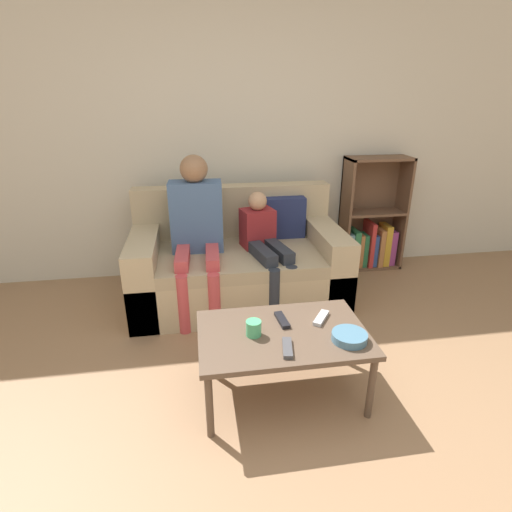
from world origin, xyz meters
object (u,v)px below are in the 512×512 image
at_px(person_child, 265,244).
at_px(tv_remote_0, 282,320).
at_px(coffee_table, 283,338).
at_px(person_adult, 197,223).
at_px(bookshelf, 370,228).
at_px(tv_remote_1, 321,318).
at_px(snack_bowl, 349,337).
at_px(tv_remote_2, 287,348).
at_px(cup_near, 254,328).
at_px(couch, 238,264).

distance_m(person_child, tv_remote_0, 1.00).
height_order(coffee_table, person_adult, person_adult).
relative_size(bookshelf, tv_remote_1, 6.63).
xyz_separation_m(coffee_table, person_adult, (-0.44, 1.17, 0.34)).
xyz_separation_m(tv_remote_1, snack_bowl, (0.09, -0.23, 0.01)).
distance_m(person_adult, tv_remote_2, 1.43).
xyz_separation_m(bookshelf, cup_near, (-1.44, -1.72, 0.06)).
xyz_separation_m(couch, person_child, (0.20, -0.15, 0.23)).
distance_m(couch, snack_bowl, 1.46).
xyz_separation_m(person_adult, tv_remote_0, (0.46, -1.06, -0.28)).
distance_m(person_adult, cup_near, 1.23).
height_order(bookshelf, tv_remote_2, bookshelf).
height_order(couch, person_child, person_child).
distance_m(bookshelf, coffee_table, 2.14).
height_order(couch, person_adult, person_adult).
relative_size(couch, tv_remote_0, 9.93).
relative_size(person_child, cup_near, 10.58).
xyz_separation_m(bookshelf, coffee_table, (-1.28, -1.72, -0.02)).
bearing_deg(person_child, snack_bowl, -91.91).
distance_m(couch, coffee_table, 1.26).
bearing_deg(tv_remote_1, coffee_table, -124.82).
bearing_deg(tv_remote_2, snack_bowl, 15.13).
xyz_separation_m(coffee_table, snack_bowl, (0.34, -0.14, 0.06)).
xyz_separation_m(bookshelf, person_adult, (-1.72, -0.55, 0.31)).
relative_size(bookshelf, coffee_table, 1.17).
xyz_separation_m(cup_near, tv_remote_2, (0.15, -0.16, -0.03)).
bearing_deg(person_child, person_adult, 159.61).
xyz_separation_m(bookshelf, tv_remote_1, (-1.02, -1.63, 0.03)).
xyz_separation_m(cup_near, tv_remote_1, (0.42, 0.10, -0.03)).
distance_m(coffee_table, cup_near, 0.19).
bearing_deg(cup_near, couch, 87.31).
xyz_separation_m(tv_remote_2, snack_bowl, (0.35, 0.03, 0.01)).
distance_m(bookshelf, cup_near, 2.25).
xyz_separation_m(coffee_table, tv_remote_0, (0.02, 0.11, 0.05)).
relative_size(bookshelf, tv_remote_0, 6.36).
relative_size(couch, snack_bowl, 8.98).
height_order(tv_remote_2, snack_bowl, snack_bowl).
height_order(person_adult, person_child, person_adult).
bearing_deg(person_adult, cup_near, -74.50).
bearing_deg(tv_remote_0, couch, 90.83).
bearing_deg(bookshelf, tv_remote_0, -127.93).
xyz_separation_m(couch, tv_remote_1, (0.36, -1.16, 0.13)).
relative_size(couch, coffee_table, 1.83).
relative_size(coffee_table, person_child, 1.02).
xyz_separation_m(person_child, tv_remote_1, (0.16, -1.01, -0.10)).
xyz_separation_m(tv_remote_0, snack_bowl, (0.32, -0.24, 0.01)).
relative_size(cup_near, tv_remote_1, 0.52).
distance_m(person_child, cup_near, 1.14).
xyz_separation_m(couch, snack_bowl, (0.44, -1.39, 0.14)).
bearing_deg(tv_remote_2, person_adult, 118.00).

